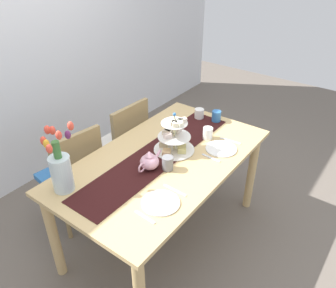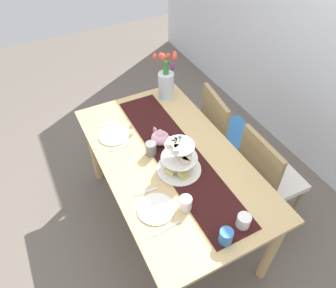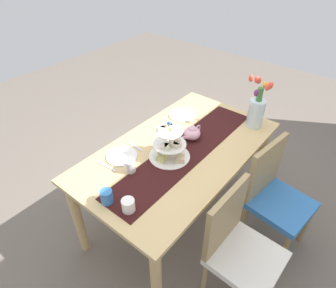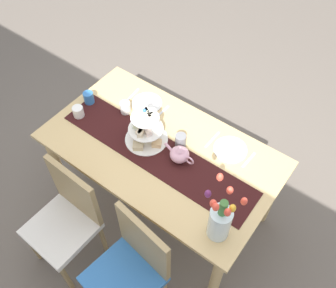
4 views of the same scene
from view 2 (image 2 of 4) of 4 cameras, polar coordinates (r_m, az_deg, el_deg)
The scene contains 18 objects.
ground_plane at distance 2.79m, azimuth 0.33°, elevation -13.45°, with size 8.00×8.00×0.00m, color #6B6056.
dining_table at distance 2.26m, azimuth 0.40°, elevation -4.37°, with size 1.62×0.92×0.78m.
chair_left at distance 2.82m, azimuth 10.10°, elevation 2.23°, with size 0.47×0.47×0.91m.
chair_right at distance 2.54m, azimuth 17.41°, elevation -5.57°, with size 0.43×0.43×0.91m.
table_runner at distance 2.20m, azimuth 1.65°, elevation -1.94°, with size 1.47×0.31×0.00m, color black.
tiered_cake_stand at distance 2.03m, azimuth 2.12°, elevation -2.76°, with size 0.30×0.30×0.30m.
teapot at distance 2.24m, azimuth -1.45°, elevation 1.22°, with size 0.24×0.13×0.14m.
tulip_vase at distance 2.62m, azimuth -0.35°, elevation 11.23°, with size 0.21×0.17×0.46m.
cream_jug at distance 1.87m, azimuth 13.59°, elevation -13.48°, with size 0.08×0.08×0.09m, color white.
dinner_plate_left at distance 2.37m, azimuth -9.84°, elevation 1.58°, with size 0.23×0.23×0.01m, color white.
fork_left at distance 2.48m, azimuth -10.98°, elevation 3.56°, with size 0.02×0.15×0.01m, color silver.
knife_left at distance 2.27m, azimuth -8.59°, elevation -0.66°, with size 0.01×0.17×0.01m, color silver.
dinner_plate_right at distance 1.91m, azimuth -2.19°, elevation -11.73°, with size 0.23×0.23×0.01m, color white.
fork_right at distance 1.99m, azimuth -4.01°, elevation -8.66°, with size 0.02×0.15×0.01m, color silver.
knife_right at distance 1.84m, azimuth -0.17°, elevation -15.10°, with size 0.01×0.17×0.01m, color silver.
mug_grey at distance 2.17m, azimuth -3.12°, elevation -0.83°, with size 0.08×0.08×0.10m, color slate.
mug_white_text at distance 1.88m, azimuth 3.22°, elevation -10.76°, with size 0.08×0.08×0.10m, color white.
mug_orange at distance 1.79m, azimuth 10.49°, elevation -16.24°, with size 0.08×0.08×0.10m, color #3370B7.
Camera 2 is at (1.33, -0.70, 2.36)m, focal length 33.46 mm.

